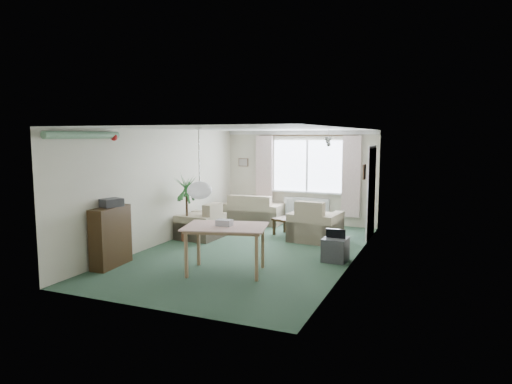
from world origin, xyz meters
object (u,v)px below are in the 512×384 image
at_px(bookshelf, 111,237).
at_px(dining_table, 226,250).
at_px(tv_cube, 335,249).
at_px(armchair_corner, 316,220).
at_px(armchair_left, 200,220).
at_px(pet_bed, 335,239).
at_px(houseplant, 187,208).
at_px(coffee_table, 292,228).
at_px(sofa, 253,209).

xyz_separation_m(bookshelf, dining_table, (2.02, 0.43, -0.14)).
distance_m(bookshelf, tv_cube, 4.01).
bearing_deg(tv_cube, dining_table, -134.95).
bearing_deg(bookshelf, armchair_corner, 45.29).
relative_size(armchair_corner, armchair_left, 1.13).
distance_m(armchair_corner, pet_bed, 0.59).
relative_size(houseplant, dining_table, 1.16).
relative_size(coffee_table, tv_cube, 1.84).
bearing_deg(coffee_table, armchair_corner, -18.69).
relative_size(sofa, pet_bed, 2.88).
height_order(bookshelf, dining_table, bookshelf).
xyz_separation_m(armchair_left, bookshelf, (-0.34, -2.53, 0.13)).
distance_m(armchair_corner, tv_cube, 1.67).
distance_m(armchair_corner, dining_table, 2.98).
bearing_deg(armchair_left, armchair_corner, 110.54).
height_order(armchair_left, dining_table, armchair_left).
height_order(armchair_corner, bookshelf, bookshelf).
bearing_deg(dining_table, houseplant, 135.71).
xyz_separation_m(armchair_corner, bookshelf, (-2.76, -3.31, 0.07)).
xyz_separation_m(coffee_table, bookshelf, (-2.16, -3.51, 0.33)).
distance_m(bookshelf, houseplant, 2.23).
bearing_deg(sofa, coffee_table, 139.90).
distance_m(armchair_corner, coffee_table, 0.68).
bearing_deg(coffee_table, houseplant, -146.73).
height_order(coffee_table, dining_table, dining_table).
height_order(armchair_left, pet_bed, armchair_left).
distance_m(armchair_left, pet_bed, 2.99).
bearing_deg(bookshelf, pet_bed, 41.51).
bearing_deg(coffee_table, pet_bed, -9.09).
xyz_separation_m(armchair_left, coffee_table, (1.82, 0.98, -0.20)).
height_order(armchair_corner, tv_cube, armchair_corner).
relative_size(sofa, armchair_corner, 1.50).
bearing_deg(armchair_left, tv_cube, 80.72).
distance_m(sofa, dining_table, 4.37).
xyz_separation_m(armchair_corner, dining_table, (-0.74, -2.88, -0.06)).
xyz_separation_m(bookshelf, tv_cube, (3.54, 1.85, -0.31)).
relative_size(armchair_left, coffee_table, 1.03).
xyz_separation_m(sofa, dining_table, (1.28, -4.18, 0.01)).
bearing_deg(pet_bed, tv_cube, -76.91).
bearing_deg(sofa, bookshelf, 78.34).
bearing_deg(houseplant, armchair_corner, 23.03).
bearing_deg(sofa, houseplant, 74.52).
bearing_deg(armchair_left, sofa, 171.83).
distance_m(sofa, tv_cube, 3.93).
height_order(sofa, bookshelf, bookshelf).
bearing_deg(armchair_corner, houseplant, 27.64).
bearing_deg(pet_bed, bookshelf, -133.65).
bearing_deg(bookshelf, coffee_table, 53.49).
height_order(bookshelf, pet_bed, bookshelf).
relative_size(houseplant, pet_bed, 2.73).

